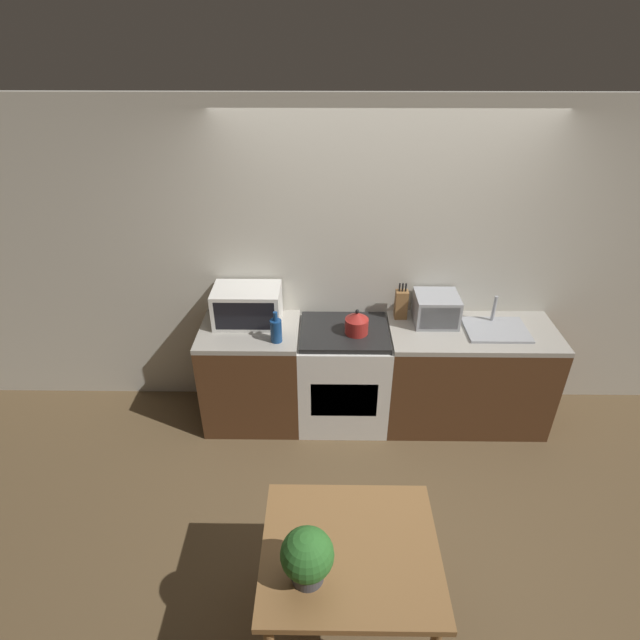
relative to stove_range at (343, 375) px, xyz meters
The scene contains 13 objects.
ground_plane 1.00m from the stove_range, 72.43° to the right, with size 16.00×16.00×0.00m, color brown.
wall_back 0.96m from the stove_range, 51.60° to the left, with size 10.00×0.06×2.60m.
counter_left_run 0.76m from the stove_range, behind, with size 0.79×0.62×0.90m.
counter_right_run 1.03m from the stove_range, ahead, with size 1.34×0.62×0.90m.
stove_range is the anchor object (origin of this frame).
kettle 0.55m from the stove_range, 23.14° to the right, with size 0.18×0.18×0.21m.
microwave 0.99m from the stove_range, behind, with size 0.53×0.35×0.30m.
bottle 0.78m from the stove_range, 162.63° to the right, with size 0.09×0.09×0.26m.
knife_block 0.77m from the stove_range, 23.31° to the left, with size 0.10×0.08×0.31m.
toaster_oven 0.95m from the stove_range, 10.17° to the left, with size 0.34×0.31×0.24m.
sink_basin 1.29m from the stove_range, ahead, with size 0.49×0.37×0.24m.
dining_table 1.82m from the stove_range, 90.61° to the right, with size 0.90×0.79×0.75m.
potted_plant 2.03m from the stove_range, 96.67° to the right, with size 0.25×0.25×0.30m.
Camera 1 is at (-0.43, -2.50, 3.02)m, focal length 28.00 mm.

